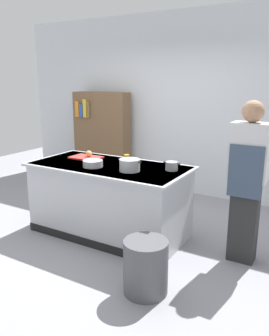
{
  "coord_description": "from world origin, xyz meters",
  "views": [
    {
      "loc": [
        2.35,
        -3.36,
        1.91
      ],
      "look_at": [
        0.25,
        0.2,
        0.85
      ],
      "focal_mm": 36.71,
      "sensor_mm": 36.0,
      "label": 1
    }
  ],
  "objects_px": {
    "onion": "(89,154)",
    "person_chef": "(247,179)",
    "sauce_pan": "(172,166)",
    "juice_cup": "(127,158)",
    "bookshelf": "(102,138)",
    "stock_pot": "(130,165)",
    "mixing_bowl": "(93,163)",
    "trash_bin": "(146,267)"
  },
  "relations": [
    {
      "from": "stock_pot",
      "to": "person_chef",
      "type": "bearing_deg",
      "value": 12.99
    },
    {
      "from": "stock_pot",
      "to": "trash_bin",
      "type": "distance_m",
      "value": 1.22
    },
    {
      "from": "sauce_pan",
      "to": "juice_cup",
      "type": "relative_size",
      "value": 2.09
    },
    {
      "from": "juice_cup",
      "to": "person_chef",
      "type": "height_order",
      "value": "person_chef"
    },
    {
      "from": "onion",
      "to": "trash_bin",
      "type": "distance_m",
      "value": 1.93
    },
    {
      "from": "onion",
      "to": "person_chef",
      "type": "relative_size",
      "value": 0.05
    },
    {
      "from": "onion",
      "to": "bookshelf",
      "type": "height_order",
      "value": "bookshelf"
    },
    {
      "from": "juice_cup",
      "to": "sauce_pan",
      "type": "bearing_deg",
      "value": -6.6
    },
    {
      "from": "mixing_bowl",
      "to": "sauce_pan",
      "type": "bearing_deg",
      "value": 20.12
    },
    {
      "from": "trash_bin",
      "to": "person_chef",
      "type": "height_order",
      "value": "person_chef"
    },
    {
      "from": "onion",
      "to": "trash_bin",
      "type": "xyz_separation_m",
      "value": [
        1.45,
        -1.06,
        -0.71
      ]
    },
    {
      "from": "trash_bin",
      "to": "mixing_bowl",
      "type": "bearing_deg",
      "value": 147.53
    },
    {
      "from": "sauce_pan",
      "to": "onion",
      "type": "bearing_deg",
      "value": 178.75
    },
    {
      "from": "sauce_pan",
      "to": "bookshelf",
      "type": "relative_size",
      "value": 0.12
    },
    {
      "from": "sauce_pan",
      "to": "person_chef",
      "type": "bearing_deg",
      "value": 1.07
    },
    {
      "from": "trash_bin",
      "to": "onion",
      "type": "bearing_deg",
      "value": 143.77
    },
    {
      "from": "sauce_pan",
      "to": "juice_cup",
      "type": "bearing_deg",
      "value": 173.4
    },
    {
      "from": "mixing_bowl",
      "to": "bookshelf",
      "type": "height_order",
      "value": "bookshelf"
    },
    {
      "from": "trash_bin",
      "to": "bookshelf",
      "type": "distance_m",
      "value": 3.65
    },
    {
      "from": "mixing_bowl",
      "to": "stock_pot",
      "type": "bearing_deg",
      "value": 6.14
    },
    {
      "from": "mixing_bowl",
      "to": "person_chef",
      "type": "distance_m",
      "value": 1.77
    },
    {
      "from": "mixing_bowl",
      "to": "bookshelf",
      "type": "distance_m",
      "value": 2.35
    },
    {
      "from": "juice_cup",
      "to": "person_chef",
      "type": "xyz_separation_m",
      "value": [
        1.51,
        -0.06,
        -0.04
      ]
    },
    {
      "from": "person_chef",
      "to": "trash_bin",
      "type": "bearing_deg",
      "value": 165.56
    },
    {
      "from": "onion",
      "to": "juice_cup",
      "type": "height_order",
      "value": "onion"
    },
    {
      "from": "juice_cup",
      "to": "trash_bin",
      "type": "distance_m",
      "value": 1.59
    },
    {
      "from": "stock_pot",
      "to": "mixing_bowl",
      "type": "distance_m",
      "value": 0.49
    },
    {
      "from": "sauce_pan",
      "to": "juice_cup",
      "type": "distance_m",
      "value": 0.66
    },
    {
      "from": "bookshelf",
      "to": "mixing_bowl",
      "type": "bearing_deg",
      "value": -56.78
    },
    {
      "from": "sauce_pan",
      "to": "person_chef",
      "type": "xyz_separation_m",
      "value": [
        0.85,
        0.02,
        -0.04
      ]
    },
    {
      "from": "mixing_bowl",
      "to": "trash_bin",
      "type": "bearing_deg",
      "value": -32.47
    },
    {
      "from": "trash_bin",
      "to": "person_chef",
      "type": "bearing_deg",
      "value": 59.67
    },
    {
      "from": "stock_pot",
      "to": "bookshelf",
      "type": "distance_m",
      "value": 2.61
    },
    {
      "from": "mixing_bowl",
      "to": "bookshelf",
      "type": "xyz_separation_m",
      "value": [
        -1.29,
        1.97,
        -0.09
      ]
    },
    {
      "from": "trash_bin",
      "to": "person_chef",
      "type": "distance_m",
      "value": 1.39
    },
    {
      "from": "onion",
      "to": "stock_pot",
      "type": "bearing_deg",
      "value": -20.06
    },
    {
      "from": "person_chef",
      "to": "bookshelf",
      "type": "relative_size",
      "value": 1.01
    },
    {
      "from": "mixing_bowl",
      "to": "person_chef",
      "type": "xyz_separation_m",
      "value": [
        1.74,
        0.34,
        -0.03
      ]
    },
    {
      "from": "trash_bin",
      "to": "bookshelf",
      "type": "bearing_deg",
      "value": 131.94
    },
    {
      "from": "stock_pot",
      "to": "juice_cup",
      "type": "xyz_separation_m",
      "value": [
        -0.26,
        0.35,
        -0.02
      ]
    },
    {
      "from": "juice_cup",
      "to": "bookshelf",
      "type": "height_order",
      "value": "bookshelf"
    },
    {
      "from": "trash_bin",
      "to": "bookshelf",
      "type": "xyz_separation_m",
      "value": [
        -2.41,
        2.68,
        0.6
      ]
    }
  ]
}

